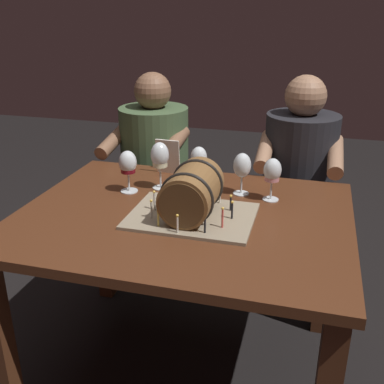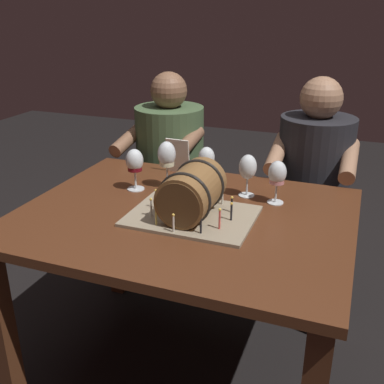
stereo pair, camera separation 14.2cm
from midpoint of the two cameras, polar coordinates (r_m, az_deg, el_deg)
The scene contains 11 objects.
ground_plane at distance 2.12m, azimuth 1.23°, elevation -20.87°, with size 8.00×8.00×0.00m, color black.
dining_table at distance 1.75m, azimuth 1.40°, elevation -5.88°, with size 1.22×0.95×0.73m.
barrel_cake at distance 1.63m, azimuth 2.49°, elevation -0.48°, with size 0.45×0.33×0.20m.
wine_glass_rose at distance 1.79m, azimuth 12.77°, elevation 2.04°, with size 0.07×0.07×0.17m.
wine_glass_amber at distance 1.95m, azimuth 3.90°, elevation 4.01°, with size 0.07×0.07×0.16m.
wine_glass_white at distance 1.90m, azimuth -1.00°, elevation 4.41°, with size 0.08×0.08×0.20m.
wine_glass_red at distance 1.89m, azimuth -4.99°, elevation 3.62°, with size 0.07×0.07×0.17m.
wine_glass_empty at distance 1.84m, azimuth 9.14°, elevation 2.92°, with size 0.07×0.07×0.17m.
menu_card at distance 2.09m, azimuth 0.19°, elevation 4.45°, with size 0.11×0.01×0.16m, color silver.
person_seated_left at distance 2.55m, azimuth -1.13°, elevation 1.25°, with size 0.42×0.50×1.13m.
person_seated_right at distance 2.39m, azimuth 16.12°, elevation -1.05°, with size 0.39×0.47×1.15m.
Camera 2 is at (0.58, -1.44, 1.45)m, focal length 43.04 mm.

